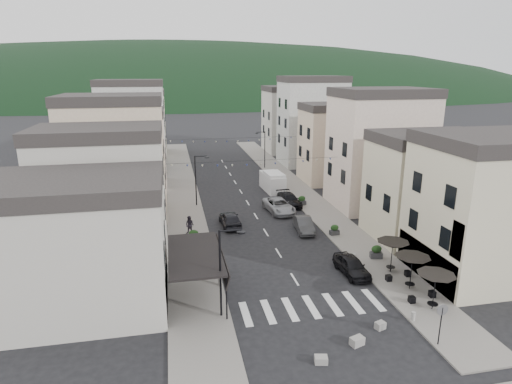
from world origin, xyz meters
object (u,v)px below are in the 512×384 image
at_px(parked_car_a, 352,266).
at_px(parked_car_e, 230,219).
at_px(delivery_van, 273,181).
at_px(pedestrian_a, 209,264).
at_px(parked_car_b, 304,225).
at_px(parked_car_c, 279,206).
at_px(pedestrian_b, 190,225).
at_px(parked_car_d, 289,200).

relative_size(parked_car_a, parked_car_e, 0.92).
height_order(parked_car_a, delivery_van, delivery_van).
bearing_deg(pedestrian_a, parked_car_b, 27.15).
distance_m(parked_car_a, parked_car_e, 14.69).
height_order(parked_car_b, parked_car_c, parked_car_c).
bearing_deg(pedestrian_a, pedestrian_b, 87.00).
xyz_separation_m(parked_car_a, parked_car_b, (-0.85, 9.59, -0.01)).
relative_size(parked_car_c, pedestrian_a, 3.19).
distance_m(parked_car_d, delivery_van, 6.68).
xyz_separation_m(parked_car_a, pedestrian_b, (-11.94, 10.77, 0.31)).
height_order(parked_car_e, pedestrian_b, pedestrian_b).
height_order(parked_car_c, parked_car_e, parked_car_e).
height_order(parked_car_b, parked_car_e, parked_car_e).
bearing_deg(parked_car_b, parked_car_a, -78.97).
bearing_deg(parked_car_c, parked_car_a, -90.44).
distance_m(parked_car_c, pedestrian_b, 11.34).
bearing_deg(delivery_van, parked_car_d, -90.14).
distance_m(parked_car_b, parked_car_e, 7.50).
bearing_deg(parked_car_b, pedestrian_a, -137.11).
xyz_separation_m(parked_car_e, pedestrian_a, (-3.11, -10.41, 0.19)).
distance_m(parked_car_a, pedestrian_b, 16.08).
height_order(delivery_van, pedestrian_a, delivery_van).
xyz_separation_m(parked_car_b, delivery_van, (0.46, 15.07, 0.56)).
height_order(pedestrian_a, pedestrian_b, pedestrian_b).
height_order(parked_car_b, parked_car_d, parked_car_b).
height_order(parked_car_c, pedestrian_b, pedestrian_b).
relative_size(parked_car_e, pedestrian_a, 2.68).
relative_size(parked_car_a, parked_car_d, 0.87).
bearing_deg(parked_car_a, parked_car_d, 86.62).
relative_size(parked_car_b, parked_car_c, 0.79).
distance_m(parked_car_c, parked_car_e, 6.89).
height_order(parked_car_c, parked_car_d, parked_car_c).
bearing_deg(parked_car_c, parked_car_b, -88.32).
distance_m(parked_car_e, pedestrian_a, 10.87).
relative_size(parked_car_a, pedestrian_b, 2.30).
height_order(parked_car_a, pedestrian_b, pedestrian_b).
distance_m(pedestrian_a, pedestrian_b, 8.80).
xyz_separation_m(parked_car_d, pedestrian_a, (-10.90, -15.98, 0.27)).
distance_m(parked_car_a, parked_car_d, 18.01).
height_order(delivery_van, pedestrian_b, delivery_van).
bearing_deg(parked_car_e, parked_car_d, -146.86).
relative_size(parked_car_c, parked_car_e, 1.19).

